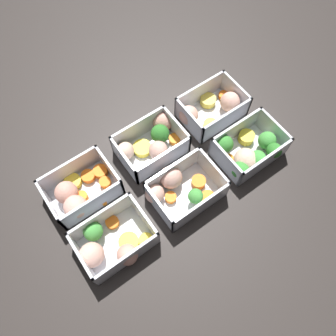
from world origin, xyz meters
name	(u,v)px	position (x,y,z in m)	size (l,w,h in m)	color
ground_plane	(168,172)	(0.00, 0.00, 0.00)	(4.00, 4.00, 0.00)	#282321
container_near_left	(211,109)	(-0.16, -0.06, 0.02)	(0.15, 0.10, 0.06)	silver
container_near_center	(153,141)	(-0.01, -0.07, 0.02)	(0.15, 0.11, 0.06)	silver
container_near_right	(79,192)	(0.17, -0.06, 0.02)	(0.14, 0.11, 0.06)	silver
container_far_left	(249,152)	(-0.16, 0.07, 0.03)	(0.14, 0.11, 0.06)	silver
container_far_center	(179,188)	(0.01, 0.05, 0.02)	(0.15, 0.12, 0.06)	silver
container_far_right	(111,243)	(0.17, 0.06, 0.02)	(0.14, 0.11, 0.06)	silver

